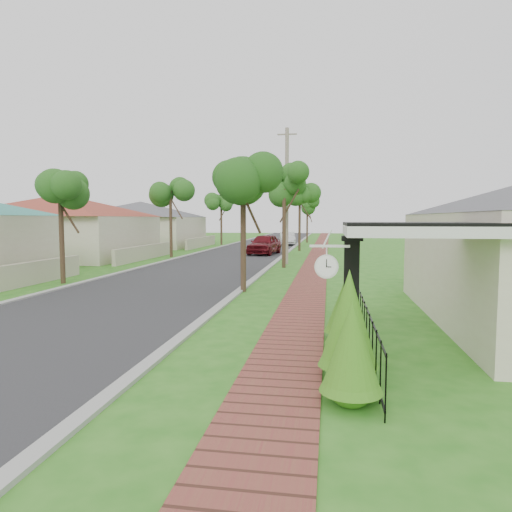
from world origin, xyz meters
The scene contains 16 objects.
ground centered at (0.00, 0.00, 0.00)m, with size 160.00×160.00×0.00m, color #2A701A.
road centered at (-3.00, 20.00, 0.00)m, with size 7.00×120.00×0.02m, color #28282B.
kerb_right centered at (0.65, 20.00, 0.00)m, with size 0.30×120.00×0.10m, color #9E9E99.
kerb_left centered at (-6.65, 20.00, 0.00)m, with size 0.30×120.00×0.10m, color #9E9E99.
sidewalk centered at (3.25, 20.00, 0.00)m, with size 1.50×120.00×0.03m, color brown.
porch_post centered at (4.55, -1.00, 1.12)m, with size 0.48×0.48×2.52m.
picket_fence centered at (4.90, 0.00, 0.53)m, with size 0.03×8.02×1.00m.
street_trees centered at (-2.87, 26.84, 4.54)m, with size 10.70×37.65×5.89m.
hedge_row centered at (4.45, -1.82, 0.81)m, with size 0.92×4.69×2.04m.
far_house_red centered at (-14.97, 20.00, 2.34)m, with size 15.56×15.56×4.60m.
far_house_grey centered at (-14.97, 34.00, 2.34)m, with size 15.56×15.56×4.60m.
parked_car_red centered at (-1.00, 25.56, 0.81)m, with size 1.91×4.76×1.62m, color #5B0D14.
parked_car_white centered at (-0.35, 38.60, 0.70)m, with size 1.49×4.28×1.41m, color silver.
near_tree centered at (0.80, 7.00, 4.01)m, with size 1.96×1.96×5.04m.
utility_pole centered at (1.45, 18.12, 4.27)m, with size 1.20×0.24×8.43m.
station_clock centered at (4.05, -1.40, 1.95)m, with size 0.78×0.13×0.66m.
Camera 1 is at (4.09, -10.38, 2.86)m, focal length 32.00 mm.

